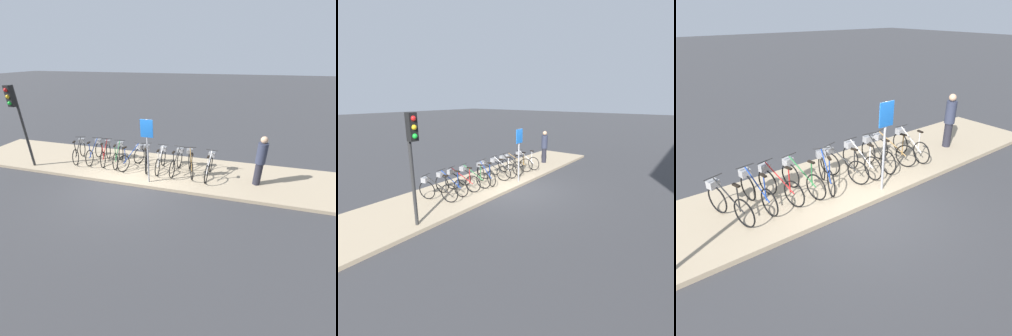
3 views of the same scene
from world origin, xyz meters
TOP-DOWN VIEW (x-y plane):
  - ground_plane at (0.00, 0.00)m, footprint 120.00×120.00m
  - sidewalk at (0.00, 1.47)m, footprint 15.67×2.95m
  - parked_bicycle_0 at (-2.86, 1.41)m, footprint 0.62×1.57m
  - parked_bicycle_1 at (-2.15, 1.51)m, footprint 0.46×1.63m
  - parked_bicycle_2 at (-1.59, 1.49)m, footprint 0.58×1.59m
  - parked_bicycle_3 at (-0.98, 1.45)m, footprint 0.51×1.61m
  - parked_bicycle_4 at (-0.28, 1.36)m, footprint 0.67×1.55m
  - parked_bicycle_5 at (0.28, 1.42)m, footprint 0.63×1.57m
  - parked_bicycle_6 at (0.92, 1.41)m, footprint 0.46×1.64m
  - parked_bicycle_7 at (1.57, 1.42)m, footprint 0.46×1.63m
  - parked_bicycle_8 at (2.12, 1.42)m, footprint 0.58×1.59m
  - parked_bicycle_9 at (2.86, 1.33)m, footprint 0.46×1.63m
  - pedestrian at (4.59, 1.16)m, footprint 0.34×0.34m
  - traffic_light at (-4.41, 0.24)m, footprint 0.24×0.40m
  - sign_post at (0.78, 0.29)m, footprint 0.44×0.07m

SIDE VIEW (x-z plane):
  - ground_plane at x=0.00m, z-range 0.00..0.00m
  - sidewalk at x=0.00m, z-range 0.00..0.12m
  - parked_bicycle_0 at x=-2.86m, z-range 0.06..1.06m
  - parked_bicycle_1 at x=-2.15m, z-range 0.06..1.06m
  - parked_bicycle_2 at x=-1.59m, z-range 0.06..1.06m
  - parked_bicycle_3 at x=-0.98m, z-range 0.06..1.06m
  - parked_bicycle_4 at x=-0.28m, z-range 0.06..1.06m
  - parked_bicycle_5 at x=0.28m, z-range 0.06..1.06m
  - parked_bicycle_6 at x=0.92m, z-range 0.06..1.06m
  - parked_bicycle_7 at x=1.57m, z-range 0.06..1.06m
  - parked_bicycle_8 at x=2.12m, z-range 0.06..1.06m
  - parked_bicycle_9 at x=2.86m, z-range 0.06..1.06m
  - pedestrian at x=4.59m, z-range 0.17..1.98m
  - sign_post at x=0.78m, z-range 0.54..2.87m
  - traffic_light at x=-4.41m, z-range 0.84..4.09m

